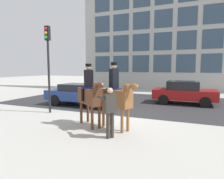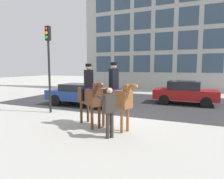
{
  "view_description": "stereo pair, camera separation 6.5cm",
  "coord_description": "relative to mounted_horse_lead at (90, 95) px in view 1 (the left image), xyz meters",
  "views": [
    {
      "loc": [
        3.36,
        -8.48,
        2.37
      ],
      "look_at": [
        0.14,
        -0.89,
        1.46
      ],
      "focal_mm": 32.0,
      "sensor_mm": 36.0,
      "label": 1
    },
    {
      "loc": [
        3.42,
        -8.46,
        2.37
      ],
      "look_at": [
        0.14,
        -0.89,
        1.46
      ],
      "focal_mm": 32.0,
      "sensor_mm": 36.0,
      "label": 2
    }
  ],
  "objects": [
    {
      "name": "mounted_horse_lead",
      "position": [
        0.0,
        0.0,
        0.0
      ],
      "size": [
        1.7,
        1.35,
        2.53
      ],
      "rotation": [
        0.0,
        0.0,
        -0.63
      ],
      "color": "#59331E",
      "rests_on": "ground_plane"
    },
    {
      "name": "street_car_near_lane",
      "position": [
        -2.72,
        3.67,
        -0.55
      ],
      "size": [
        4.4,
        1.81,
        1.35
      ],
      "color": "navy",
      "rests_on": "ground_plane"
    },
    {
      "name": "pedestrian_bystander",
      "position": [
        1.29,
        -0.98,
        -0.28
      ],
      "size": [
        0.9,
        0.53,
        1.71
      ],
      "rotation": [
        0.0,
        0.0,
        2.5
      ],
      "color": "#332D28",
      "rests_on": "ground_plane"
    },
    {
      "name": "road_surface",
      "position": [
        0.57,
        6.26,
        -1.29
      ],
      "size": [
        18.31,
        8.5,
        0.01
      ],
      "color": "#2D2D30",
      "rests_on": "ground_plane"
    },
    {
      "name": "ground_plane",
      "position": [
        0.57,
        1.51,
        -1.29
      ],
      "size": [
        80.0,
        80.0,
        0.0
      ],
      "primitive_type": "plane",
      "color": "#B2AFA8"
    },
    {
      "name": "street_car_far_lane",
      "position": [
        3.22,
        6.78,
        -0.52
      ],
      "size": [
        3.91,
        1.92,
        1.5
      ],
      "color": "maroon",
      "rests_on": "ground_plane"
    },
    {
      "name": "traffic_light",
      "position": [
        -3.16,
        1.29,
        1.68
      ],
      "size": [
        0.24,
        0.29,
        4.47
      ],
      "color": "black",
      "rests_on": "ground_plane"
    },
    {
      "name": "mounted_horse_companion",
      "position": [
        1.12,
        0.01,
        0.0
      ],
      "size": [
        1.8,
        1.04,
        2.57
      ],
      "rotation": [
        0.0,
        0.0,
        -0.42
      ],
      "color": "brown",
      "rests_on": "ground_plane"
    }
  ]
}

